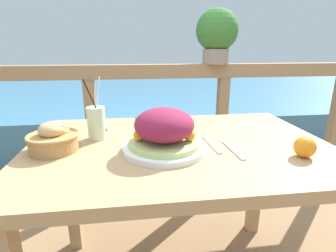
{
  "coord_description": "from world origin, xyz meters",
  "views": [
    {
      "loc": [
        -0.17,
        -0.93,
        1.07
      ],
      "look_at": [
        -0.04,
        0.03,
        0.77
      ],
      "focal_mm": 28.0,
      "sensor_mm": 36.0,
      "label": 1
    }
  ],
  "objects_px": {
    "drink_glass": "(96,123)",
    "bread_basket": "(53,139)",
    "potted_plant": "(217,33)",
    "salad_plate": "(164,133)"
  },
  "relations": [
    {
      "from": "salad_plate",
      "to": "drink_glass",
      "type": "bearing_deg",
      "value": 147.79
    },
    {
      "from": "drink_glass",
      "to": "bread_basket",
      "type": "distance_m",
      "value": 0.18
    },
    {
      "from": "drink_glass",
      "to": "potted_plant",
      "type": "xyz_separation_m",
      "value": [
        0.7,
        0.73,
        0.37
      ]
    },
    {
      "from": "salad_plate",
      "to": "bread_basket",
      "type": "height_order",
      "value": "salad_plate"
    },
    {
      "from": "drink_glass",
      "to": "potted_plant",
      "type": "bearing_deg",
      "value": 45.97
    },
    {
      "from": "salad_plate",
      "to": "potted_plant",
      "type": "height_order",
      "value": "potted_plant"
    },
    {
      "from": "salad_plate",
      "to": "potted_plant",
      "type": "xyz_separation_m",
      "value": [
        0.45,
        0.89,
        0.37
      ]
    },
    {
      "from": "salad_plate",
      "to": "potted_plant",
      "type": "distance_m",
      "value": 1.06
    },
    {
      "from": "drink_glass",
      "to": "bread_basket",
      "type": "xyz_separation_m",
      "value": [
        -0.14,
        -0.11,
        -0.02
      ]
    },
    {
      "from": "bread_basket",
      "to": "potted_plant",
      "type": "distance_m",
      "value": 1.25
    }
  ]
}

